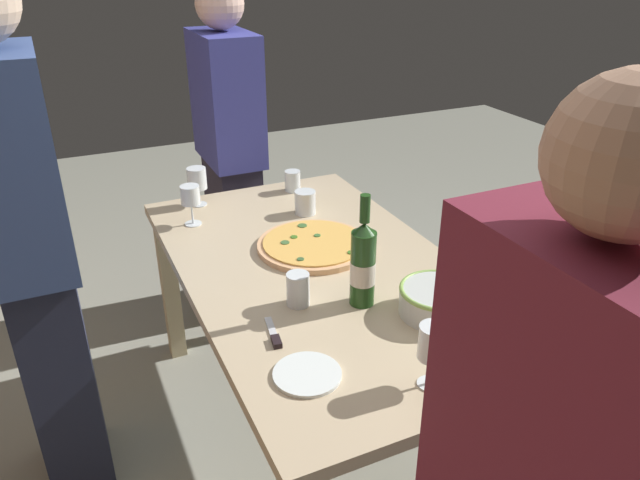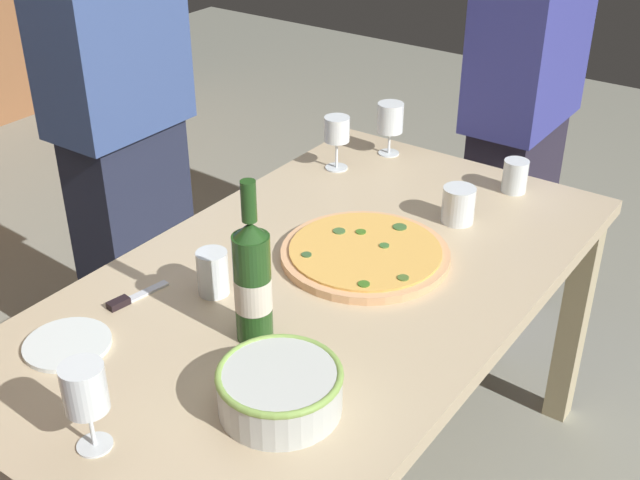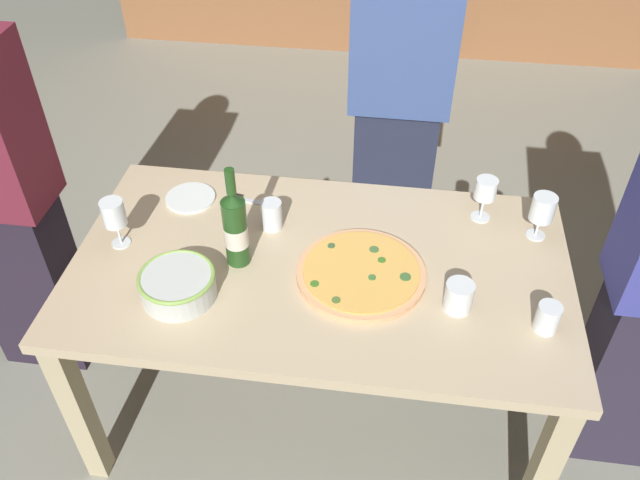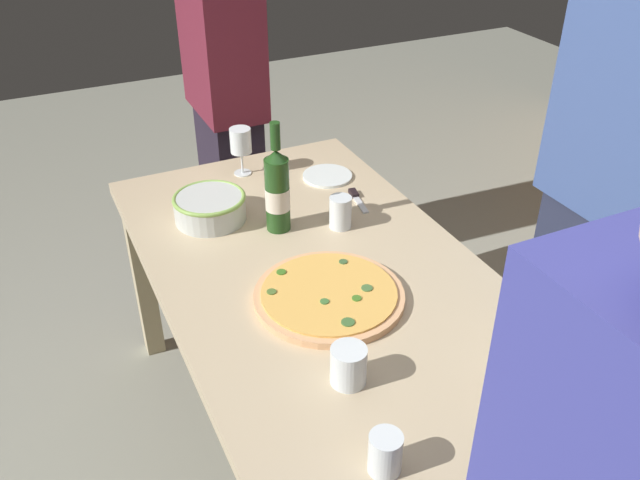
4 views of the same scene
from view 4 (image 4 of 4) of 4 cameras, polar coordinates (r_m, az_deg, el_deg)
The scene contains 15 objects.
ground_plane at distance 2.45m, azimuth 0.00°, elevation -17.01°, with size 8.00×8.00×0.00m, color gray.
dining_table at distance 1.99m, azimuth 0.00°, elevation -4.70°, with size 1.60×0.90×0.75m.
pizza at distance 1.82m, azimuth 0.77°, elevation -4.71°, with size 0.41×0.41×0.03m.
serving_bowl at distance 2.18m, azimuth -9.31°, elevation 2.80°, with size 0.23×0.23×0.09m.
wine_bottle at distance 2.06m, azimuth -3.64°, elevation 4.25°, with size 0.08×0.08×0.36m.
wine_glass_near_pizza at distance 1.55m, azimuth 19.81°, elevation -10.46°, with size 0.08×0.08×0.16m.
wine_glass_by_bottle at distance 1.68m, azimuth 17.53°, elevation -5.86°, with size 0.07×0.07×0.16m.
wine_glass_far_left at distance 2.42m, azimuth -6.74°, elevation 8.26°, with size 0.08×0.08×0.17m.
cup_amber at distance 2.11m, azimuth 1.74°, elevation 2.36°, with size 0.07×0.07×0.10m, color white.
cup_ceramic at distance 1.56m, azimuth 2.42°, elevation -10.56°, with size 0.09×0.09×0.10m, color white.
cup_spare at distance 1.40m, azimuth 5.53°, elevation -17.51°, with size 0.07×0.07×0.09m, color white.
side_plate at distance 2.43m, azimuth 0.63°, elevation 5.44°, with size 0.18×0.18×0.01m, color white.
pizza_knife at distance 2.29m, azimuth 3.11°, elevation 3.58°, with size 0.15×0.05×0.02m.
person_host at distance 2.20m, azimuth 23.37°, elevation 3.44°, with size 0.40×0.24×1.73m.
person_guest_right at distance 2.90m, azimuth -7.93°, elevation 11.21°, with size 0.41×0.24×1.62m.
Camera 4 is at (1.43, -0.68, 1.87)m, focal length 37.81 mm.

